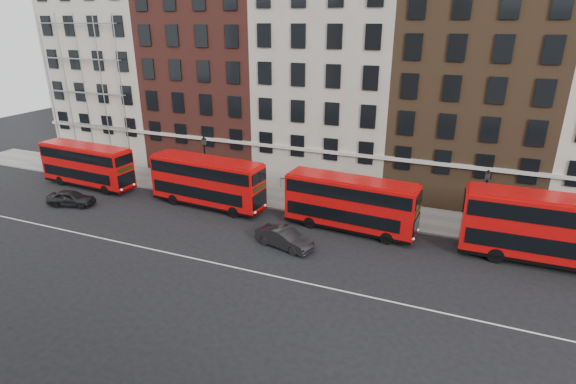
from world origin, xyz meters
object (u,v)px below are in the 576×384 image
at_px(car_rear, 71,198).
at_px(bus_c, 350,203).
at_px(bus_d, 553,229).
at_px(bus_a, 87,164).
at_px(bus_b, 207,181).
at_px(car_front, 284,238).

bearing_deg(car_rear, bus_c, -94.20).
distance_m(bus_c, bus_d, 13.63).
height_order(bus_a, bus_b, bus_b).
xyz_separation_m(bus_b, bus_d, (26.27, -0.00, 0.21)).
height_order(bus_b, bus_c, bus_b).
distance_m(bus_c, car_front, 5.94).
bearing_deg(car_rear, bus_a, 12.77).
relative_size(bus_b, bus_d, 0.93).
relative_size(bus_c, car_rear, 2.53).
xyz_separation_m(bus_b, car_front, (9.10, -4.51, -1.62)).
xyz_separation_m(bus_a, bus_c, (26.15, 0.00, 0.04)).
bearing_deg(car_front, bus_b, 78.05).
height_order(bus_b, bus_d, bus_d).
height_order(bus_c, car_front, bus_c).
bearing_deg(bus_b, car_front, -22.02).
height_order(bus_a, car_front, bus_a).
xyz_separation_m(bus_c, car_front, (-3.55, -4.51, -1.56)).
relative_size(bus_a, car_rear, 2.48).
relative_size(bus_a, bus_b, 0.95).
distance_m(bus_b, bus_d, 26.27).
bearing_deg(bus_d, bus_c, 179.41).
xyz_separation_m(bus_b, bus_c, (12.65, -0.00, -0.06)).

